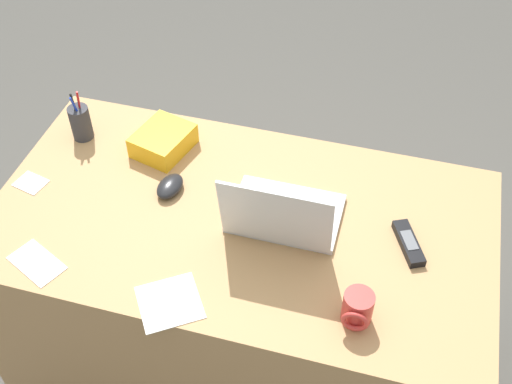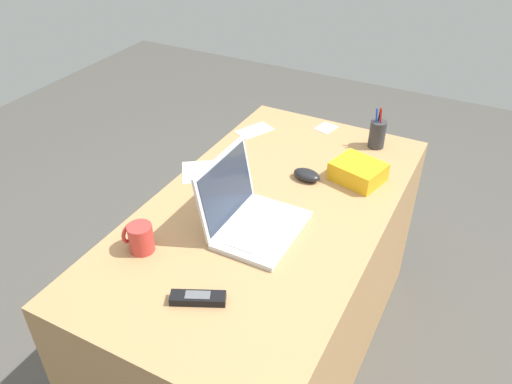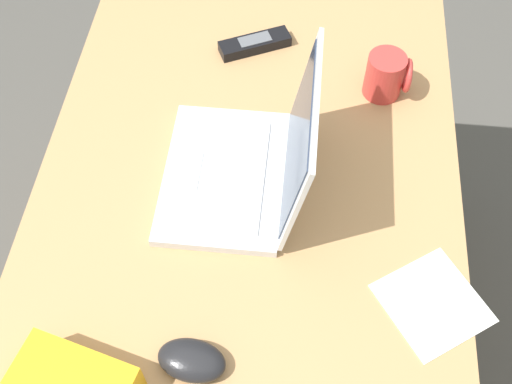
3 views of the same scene
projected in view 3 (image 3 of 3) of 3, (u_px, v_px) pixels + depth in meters
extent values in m
plane|color=#4C4944|center=(246.00, 377.00, 1.74)|extent=(6.00, 6.00, 0.00)
cube|color=tan|center=(244.00, 323.00, 1.43)|extent=(1.44, 0.79, 0.76)
cube|color=silver|center=(224.00, 176.00, 1.18)|extent=(0.31, 0.22, 0.02)
cube|color=silver|center=(235.00, 174.00, 1.17)|extent=(0.26, 0.11, 0.00)
cube|color=silver|center=(187.00, 170.00, 1.17)|extent=(0.09, 0.05, 0.00)
cube|color=silver|center=(300.00, 140.00, 1.07)|extent=(0.30, 0.05, 0.23)
cube|color=#283347|center=(297.00, 140.00, 1.07)|extent=(0.27, 0.04, 0.20)
ellipsoid|color=black|center=(192.00, 360.00, 0.97)|extent=(0.08, 0.11, 0.04)
cylinder|color=#C63833|center=(384.00, 75.00, 1.27)|extent=(0.08, 0.08, 0.09)
torus|color=#C63833|center=(407.00, 75.00, 1.26)|extent=(0.07, 0.01, 0.07)
cube|color=black|center=(255.00, 44.00, 1.37)|extent=(0.11, 0.16, 0.02)
cube|color=#595B60|center=(255.00, 39.00, 1.36)|extent=(0.06, 0.08, 0.00)
cube|color=white|center=(433.00, 303.00, 1.04)|extent=(0.21, 0.21, 0.00)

